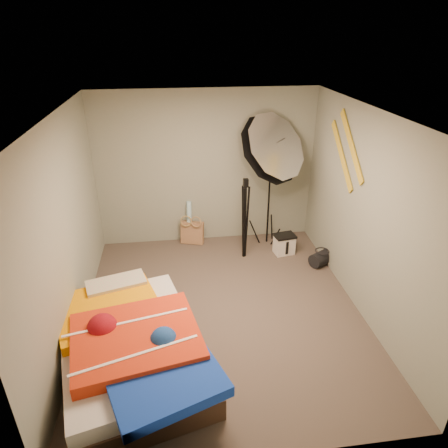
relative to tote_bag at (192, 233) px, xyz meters
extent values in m
plane|color=brown|center=(0.27, -1.86, -0.19)|extent=(4.00, 4.00, 0.00)
plane|color=silver|center=(0.27, -1.86, 2.31)|extent=(4.00, 4.00, 0.00)
plane|color=gray|center=(0.27, 0.14, 1.06)|extent=(3.50, 0.00, 3.50)
plane|color=gray|center=(0.27, -3.86, 1.06)|extent=(3.50, 0.00, 3.50)
plane|color=gray|center=(-1.48, -1.86, 1.06)|extent=(0.00, 4.00, 4.00)
plane|color=gray|center=(2.02, -1.86, 1.06)|extent=(0.00, 4.00, 4.00)
cube|color=#AB7E59|center=(0.00, 0.00, 0.00)|extent=(0.41, 0.27, 0.39)
cylinder|color=#5BB3D3|center=(-0.04, 0.04, 0.17)|extent=(0.11, 0.22, 0.72)
cube|color=silver|center=(1.44, -0.55, -0.04)|extent=(0.34, 0.26, 0.30)
cylinder|color=black|center=(1.92, -0.96, -0.08)|extent=(0.42, 0.37, 0.22)
cube|color=gold|center=(2.00, -1.26, 1.76)|extent=(0.02, 0.91, 0.78)
cube|color=gold|center=(2.00, -1.01, 1.56)|extent=(0.02, 0.91, 0.78)
cube|color=#473022|center=(-0.81, -2.68, -0.06)|extent=(1.82, 2.24, 0.26)
cube|color=silver|center=(-0.81, -2.68, 0.15)|extent=(1.77, 2.19, 0.18)
cube|color=#F19900|center=(-1.06, -2.29, 0.28)|extent=(1.32, 1.23, 0.14)
cube|color=red|center=(-0.73, -2.81, 0.30)|extent=(1.42, 1.26, 0.16)
cube|color=blue|center=(-0.44, -3.34, 0.27)|extent=(1.19, 1.08, 0.12)
cube|color=#D18D94|center=(-1.02, -1.87, 0.32)|extent=(0.75, 0.49, 0.14)
cylinder|color=black|center=(1.26, -0.13, 0.70)|extent=(0.04, 0.04, 1.78)
cube|color=black|center=(1.26, -0.13, 1.53)|extent=(0.09, 0.09, 0.11)
cone|color=silver|center=(1.17, -0.35, 1.48)|extent=(1.14, 1.30, 1.31)
cylinder|color=black|center=(0.79, -0.56, 0.40)|extent=(0.04, 0.04, 1.19)
cube|color=black|center=(0.79, -0.56, 1.06)|extent=(0.08, 0.08, 0.12)
camera|label=1|loc=(-0.26, -5.96, 3.13)|focal=32.00mm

